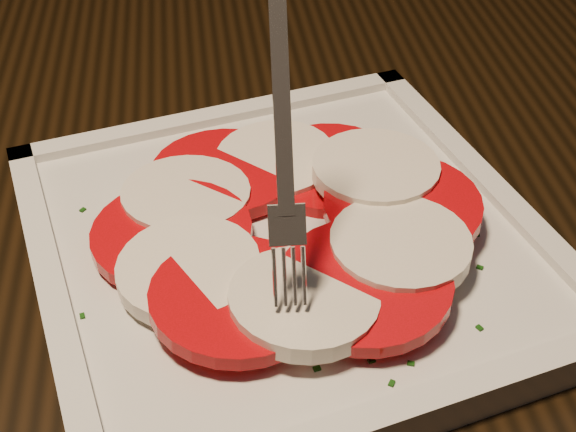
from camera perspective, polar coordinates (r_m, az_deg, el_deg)
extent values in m
cube|color=black|center=(0.54, 2.73, 1.81)|extent=(1.24, 0.85, 0.04)
cube|color=black|center=(1.37, -0.39, 13.12)|extent=(0.51, 0.51, 0.04)
cylinder|color=black|center=(1.32, -5.23, -1.06)|extent=(0.04, 0.04, 0.41)
cylinder|color=black|center=(1.42, 8.92, 2.06)|extent=(0.04, 0.04, 0.41)
cylinder|color=black|center=(1.60, -8.60, 6.91)|extent=(0.04, 0.04, 0.41)
cylinder|color=black|center=(1.69, 3.51, 9.13)|extent=(0.04, 0.04, 0.41)
cube|color=silver|center=(0.45, 0.00, -2.18)|extent=(0.34, 0.34, 0.01)
cylinder|color=#C1040F|center=(0.49, 2.92, 3.39)|extent=(0.09, 0.09, 0.01)
cylinder|color=silver|center=(0.50, -0.90, 3.91)|extent=(0.08, 0.07, 0.02)
cylinder|color=#C1040F|center=(0.49, -4.54, 3.07)|extent=(0.09, 0.09, 0.01)
cylinder|color=silver|center=(0.47, -7.26, 1.36)|extent=(0.07, 0.08, 0.01)
cylinder|color=#C1040F|center=(0.44, -8.27, -1.26)|extent=(0.09, 0.09, 0.01)
cylinder|color=silver|center=(0.42, -7.07, -3.81)|extent=(0.08, 0.07, 0.01)
cylinder|color=#C1040F|center=(0.40, -3.62, -5.82)|extent=(0.09, 0.09, 0.01)
cylinder|color=silver|center=(0.39, 1.13, -6.09)|extent=(0.08, 0.08, 0.02)
cylinder|color=#C1040F|center=(0.40, 5.48, -4.79)|extent=(0.09, 0.09, 0.01)
cylinder|color=silver|center=(0.42, 7.99, -2.08)|extent=(0.07, 0.07, 0.01)
cylinder|color=#C1040F|center=(0.45, 8.13, 0.73)|extent=(0.09, 0.09, 0.01)
cylinder|color=silver|center=(0.47, 6.25, 3.29)|extent=(0.07, 0.07, 0.01)
cube|color=#15510D|center=(0.40, 1.88, -6.21)|extent=(0.02, 0.04, 0.00)
cube|color=#15510D|center=(0.42, -3.23, -3.72)|extent=(0.03, 0.02, 0.00)
cube|color=#15510D|center=(0.41, -0.10, -4.65)|extent=(0.02, 0.04, 0.00)
cube|color=#15510D|center=(0.39, -0.82, -6.57)|extent=(0.03, 0.03, 0.00)
cube|color=#15510D|center=(0.47, 5.72, 2.41)|extent=(0.02, 0.04, 0.00)
cube|color=#15510D|center=(0.44, -7.73, -0.75)|extent=(0.03, 0.01, 0.00)
cube|color=#15510D|center=(0.41, 4.04, -4.78)|extent=(0.03, 0.02, 0.00)
cube|color=#0F3B0A|center=(0.53, 3.29, 6.01)|extent=(0.00, 0.00, 0.00)
cube|color=#0F3B0A|center=(0.41, 13.46, -7.74)|extent=(0.00, 0.00, 0.00)
cube|color=#0F3B0A|center=(0.46, 13.26, -1.27)|extent=(0.00, 0.00, 0.00)
cube|color=#0F3B0A|center=(0.40, 6.92, -8.85)|extent=(0.00, 0.00, 0.00)
cube|color=#0F3B0A|center=(0.51, -8.94, 3.40)|extent=(0.00, 0.00, 0.00)
cube|color=#0F3B0A|center=(0.47, 10.94, 0.09)|extent=(0.00, 0.00, 0.00)
cube|color=#0F3B0A|center=(0.38, 2.07, -10.79)|extent=(0.00, 0.00, 0.00)
cube|color=#0F3B0A|center=(0.38, 7.38, -11.71)|extent=(0.00, 0.00, 0.00)
cube|color=#0F3B0A|center=(0.39, 8.73, -10.33)|extent=(0.00, 0.00, 0.00)
cube|color=#0F3B0A|center=(0.39, 5.95, -10.18)|extent=(0.00, 0.00, 0.00)
cube|color=#0F3B0A|center=(0.48, 10.43, 0.51)|extent=(0.00, 0.00, 0.00)
cube|color=#0F3B0A|center=(0.42, -11.12, -5.45)|extent=(0.00, 0.00, 0.00)
cube|color=#0F3B0A|center=(0.44, 13.48, -3.58)|extent=(0.00, 0.00, 0.00)
cube|color=#0F3B0A|center=(0.54, 6.99, 5.90)|extent=(0.00, 0.00, 0.00)
cube|color=#0F3B0A|center=(0.52, -8.72, 4.43)|extent=(0.00, 0.00, 0.00)
cube|color=#0F3B0A|center=(0.52, -2.35, 5.21)|extent=(0.00, 0.00, 0.00)
cube|color=#0F3B0A|center=(0.42, 10.23, -6.20)|extent=(0.00, 0.00, 0.00)
cube|color=#0F3B0A|center=(0.48, -14.39, 0.42)|extent=(0.00, 0.00, 0.00)
cube|color=#0F3B0A|center=(0.44, 10.83, -3.19)|extent=(0.00, 0.00, 0.00)
cube|color=#0F3B0A|center=(0.45, -11.21, -2.38)|extent=(0.00, 0.00, 0.00)
cube|color=#0F3B0A|center=(0.47, -11.05, -0.60)|extent=(0.00, 0.00, 0.00)
cube|color=#0F3B0A|center=(0.42, -14.42, -6.90)|extent=(0.00, 0.00, 0.00)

